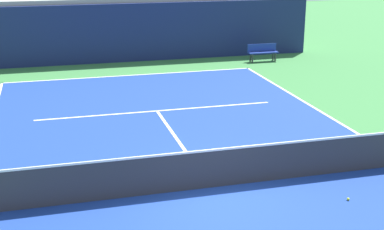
# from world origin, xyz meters

# --- Properties ---
(ground_plane) EXTENTS (80.00, 80.00, 0.00)m
(ground_plane) POSITION_xyz_m (0.00, 0.00, 0.00)
(ground_plane) COLOR #387A3D
(court_surface) EXTENTS (11.00, 24.00, 0.01)m
(court_surface) POSITION_xyz_m (0.00, 0.00, 0.01)
(court_surface) COLOR navy
(court_surface) RESTS_ON ground_plane
(baseline_far) EXTENTS (11.00, 0.10, 0.00)m
(baseline_far) POSITION_xyz_m (0.00, 11.95, 0.01)
(baseline_far) COLOR white
(baseline_far) RESTS_ON court_surface
(service_line_far) EXTENTS (8.26, 0.10, 0.00)m
(service_line_far) POSITION_xyz_m (0.00, 6.40, 0.01)
(service_line_far) COLOR white
(service_line_far) RESTS_ON court_surface
(centre_service_line) EXTENTS (0.10, 6.40, 0.00)m
(centre_service_line) POSITION_xyz_m (0.00, 3.20, 0.01)
(centre_service_line) COLOR white
(centre_service_line) RESTS_ON court_surface
(back_wall) EXTENTS (19.42, 0.30, 2.82)m
(back_wall) POSITION_xyz_m (0.00, 15.00, 1.41)
(back_wall) COLOR navy
(back_wall) RESTS_ON ground_plane
(stands_tier_lower) EXTENTS (19.42, 2.40, 3.04)m
(stands_tier_lower) POSITION_xyz_m (0.00, 16.35, 1.52)
(stands_tier_lower) COLOR #9E9E99
(stands_tier_lower) RESTS_ON ground_plane
(stands_tier_upper) EXTENTS (19.42, 2.40, 3.87)m
(stands_tier_upper) POSITION_xyz_m (0.00, 18.75, 1.94)
(stands_tier_upper) COLOR #9E9E99
(stands_tier_upper) RESTS_ON ground_plane
(tennis_net) EXTENTS (11.08, 0.08, 1.07)m
(tennis_net) POSITION_xyz_m (0.00, 0.00, 0.51)
(tennis_net) COLOR black
(tennis_net) RESTS_ON court_surface
(player_bench) EXTENTS (1.50, 0.40, 0.85)m
(player_bench) POSITION_xyz_m (6.72, 13.31, 0.51)
(player_bench) COLOR navy
(player_bench) RESTS_ON ground_plane
(tennis_ball_0) EXTENTS (0.07, 0.07, 0.07)m
(tennis_ball_0) POSITION_xyz_m (2.79, -1.47, 0.04)
(tennis_ball_0) COLOR #CCE033
(tennis_ball_0) RESTS_ON court_surface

